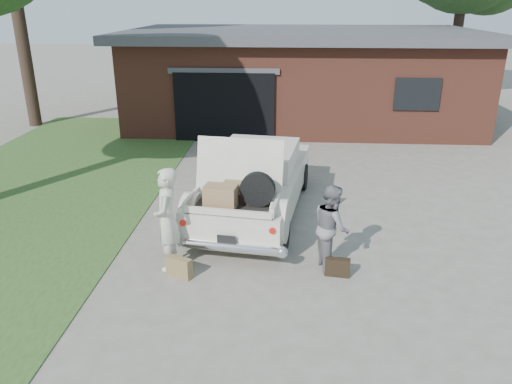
{
  "coord_description": "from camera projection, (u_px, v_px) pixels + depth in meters",
  "views": [
    {
      "loc": [
        0.55,
        -7.73,
        4.33
      ],
      "look_at": [
        0.0,
        0.6,
        1.1
      ],
      "focal_mm": 35.0,
      "sensor_mm": 36.0,
      "label": 1
    }
  ],
  "objects": [
    {
      "name": "sedan",
      "position": [
        255.0,
        182.0,
        10.57
      ],
      "size": [
        2.52,
        5.1,
        2.01
      ],
      "rotation": [
        0.0,
        0.0,
        -0.13
      ],
      "color": "silver",
      "rests_on": "ground"
    },
    {
      "name": "house",
      "position": [
        301.0,
        75.0,
        18.8
      ],
      "size": [
        12.8,
        7.8,
        3.3
      ],
      "color": "brown",
      "rests_on": "ground"
    },
    {
      "name": "woman_left",
      "position": [
        167.0,
        219.0,
        8.35
      ],
      "size": [
        0.5,
        0.69,
        1.78
      ],
      "primitive_type": "imported",
      "rotation": [
        0.0,
        0.0,
        -1.46
      ],
      "color": "beige",
      "rests_on": "ground"
    },
    {
      "name": "grass_strip",
      "position": [
        33.0,
        193.0,
        11.92
      ],
      "size": [
        6.0,
        16.0,
        0.02
      ],
      "primitive_type": "cube",
      "color": "#2D4C1E",
      "rests_on": "ground"
    },
    {
      "name": "suitcase_right",
      "position": [
        337.0,
        267.0,
        8.31
      ],
      "size": [
        0.43,
        0.18,
        0.32
      ],
      "primitive_type": "cube",
      "rotation": [
        0.0,
        0.0,
        -0.13
      ],
      "color": "black",
      "rests_on": "ground"
    },
    {
      "name": "ground",
      "position": [
        254.0,
        262.0,
        8.79
      ],
      "size": [
        90.0,
        90.0,
        0.0
      ],
      "primitive_type": "plane",
      "color": "gray",
      "rests_on": "ground"
    },
    {
      "name": "suitcase_left",
      "position": [
        179.0,
        267.0,
        8.28
      ],
      "size": [
        0.47,
        0.32,
        0.35
      ],
      "primitive_type": "cube",
      "rotation": [
        0.0,
        0.0,
        -0.43
      ],
      "color": "olive",
      "rests_on": "ground"
    },
    {
      "name": "woman_right",
      "position": [
        331.0,
        227.0,
        8.42
      ],
      "size": [
        0.71,
        0.83,
        1.49
      ],
      "primitive_type": "imported",
      "rotation": [
        0.0,
        0.0,
        1.79
      ],
      "color": "slate",
      "rests_on": "ground"
    }
  ]
}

